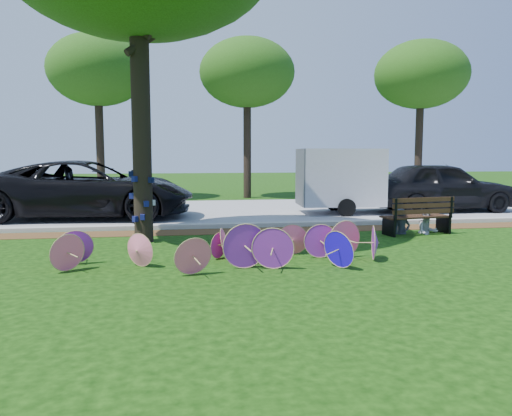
{
  "coord_description": "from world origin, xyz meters",
  "views": [
    {
      "loc": [
        -1.1,
        -8.74,
        2.09
      ],
      "look_at": [
        0.5,
        2.0,
        0.9
      ],
      "focal_mm": 35.0,
      "sensor_mm": 36.0,
      "label": 1
    }
  ],
  "objects_px": {
    "parasol_pile": "(250,245)",
    "person_right": "(428,210)",
    "park_bench": "(416,216)",
    "dark_pickup": "(440,187)",
    "black_van": "(89,190)",
    "cargo_trailer": "(340,177)",
    "person_left": "(402,209)"
  },
  "relations": [
    {
      "from": "parasol_pile",
      "to": "person_right",
      "type": "height_order",
      "value": "person_right"
    },
    {
      "from": "parasol_pile",
      "to": "park_bench",
      "type": "xyz_separation_m",
      "value": [
        4.77,
        2.91,
        0.12
      ]
    },
    {
      "from": "parasol_pile",
      "to": "dark_pickup",
      "type": "bearing_deg",
      "value": 43.58
    },
    {
      "from": "black_van",
      "to": "park_bench",
      "type": "xyz_separation_m",
      "value": [
        8.99,
        -4.55,
        -0.45
      ]
    },
    {
      "from": "dark_pickup",
      "to": "black_van",
      "type": "bearing_deg",
      "value": 88.96
    },
    {
      "from": "black_van",
      "to": "dark_pickup",
      "type": "bearing_deg",
      "value": -85.19
    },
    {
      "from": "cargo_trailer",
      "to": "person_right",
      "type": "relative_size",
      "value": 2.27
    },
    {
      "from": "park_bench",
      "to": "dark_pickup",
      "type": "bearing_deg",
      "value": 46.74
    },
    {
      "from": "black_van",
      "to": "person_left",
      "type": "xyz_separation_m",
      "value": [
        8.64,
        -4.5,
        -0.28
      ]
    },
    {
      "from": "person_right",
      "to": "dark_pickup",
      "type": "bearing_deg",
      "value": 57.63
    },
    {
      "from": "dark_pickup",
      "to": "cargo_trailer",
      "type": "distance_m",
      "value": 3.78
    },
    {
      "from": "black_van",
      "to": "parasol_pile",
      "type": "bearing_deg",
      "value": -146.24
    },
    {
      "from": "dark_pickup",
      "to": "person_left",
      "type": "bearing_deg",
      "value": 140.87
    },
    {
      "from": "black_van",
      "to": "person_right",
      "type": "distance_m",
      "value": 10.38
    },
    {
      "from": "park_bench",
      "to": "person_right",
      "type": "height_order",
      "value": "person_right"
    },
    {
      "from": "cargo_trailer",
      "to": "person_left",
      "type": "bearing_deg",
      "value": -83.62
    },
    {
      "from": "park_bench",
      "to": "person_left",
      "type": "bearing_deg",
      "value": 163.02
    },
    {
      "from": "parasol_pile",
      "to": "person_left",
      "type": "height_order",
      "value": "person_left"
    },
    {
      "from": "black_van",
      "to": "person_right",
      "type": "height_order",
      "value": "black_van"
    },
    {
      "from": "person_right",
      "to": "cargo_trailer",
      "type": "bearing_deg",
      "value": 100.65
    },
    {
      "from": "parasol_pile",
      "to": "person_right",
      "type": "bearing_deg",
      "value": 30.03
    },
    {
      "from": "parasol_pile",
      "to": "dark_pickup",
      "type": "relative_size",
      "value": 1.19
    },
    {
      "from": "person_left",
      "to": "person_right",
      "type": "bearing_deg",
      "value": -7.48
    },
    {
      "from": "park_bench",
      "to": "person_right",
      "type": "bearing_deg",
      "value": -0.72
    },
    {
      "from": "cargo_trailer",
      "to": "person_right",
      "type": "xyz_separation_m",
      "value": [
        0.91,
        -4.53,
        -0.66
      ]
    },
    {
      "from": "dark_pickup",
      "to": "parasol_pile",
      "type": "bearing_deg",
      "value": 131.97
    },
    {
      "from": "dark_pickup",
      "to": "person_right",
      "type": "xyz_separation_m",
      "value": [
        -2.85,
        -4.63,
        -0.29
      ]
    },
    {
      "from": "black_van",
      "to": "park_bench",
      "type": "distance_m",
      "value": 10.09
    },
    {
      "from": "park_bench",
      "to": "person_left",
      "type": "xyz_separation_m",
      "value": [
        -0.35,
        0.05,
        0.17
      ]
    },
    {
      "from": "park_bench",
      "to": "person_right",
      "type": "relative_size",
      "value": 1.51
    },
    {
      "from": "dark_pickup",
      "to": "person_left",
      "type": "relative_size",
      "value": 4.08
    },
    {
      "from": "dark_pickup",
      "to": "cargo_trailer",
      "type": "height_order",
      "value": "cargo_trailer"
    }
  ]
}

